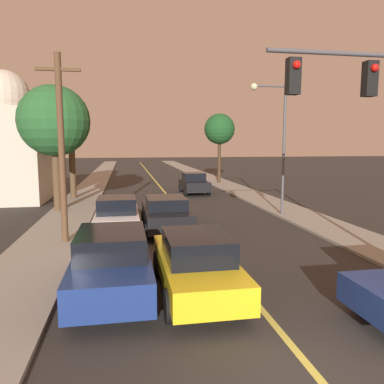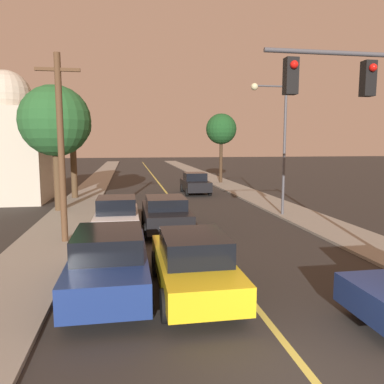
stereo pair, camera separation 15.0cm
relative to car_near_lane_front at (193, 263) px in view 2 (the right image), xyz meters
name	(u,v)px [view 2 (the right image)]	position (x,y,z in m)	size (l,w,h in m)	color
road_surface	(155,179)	(1.34, 32.05, -0.83)	(9.57, 80.00, 0.01)	#2D2B28
sidewalk_left	(99,179)	(-4.70, 32.05, -0.77)	(2.50, 80.00, 0.12)	gray
sidewalk_right	(209,177)	(7.38, 32.05, -0.77)	(2.50, 80.00, 0.12)	gray
car_near_lane_front	(193,263)	(0.00, 0.00, 0.00)	(1.90, 4.67, 1.62)	gold
car_near_lane_second	(166,213)	(0.00, 7.12, -0.03)	(2.01, 4.67, 1.55)	black
car_outer_lane_front	(110,261)	(-2.11, 0.40, 0.05)	(2.00, 4.91, 1.70)	navy
car_outer_lane_second	(117,216)	(-2.11, 6.78, -0.03)	(1.91, 4.02, 1.63)	white
car_far_oncoming	(195,183)	(3.49, 19.18, -0.02)	(1.95, 4.06, 1.62)	black
traffic_signal_mast	(379,115)	(4.99, 0.01, 3.77)	(4.84, 0.42, 6.27)	#47474C
streetlamp_right	(276,131)	(6.00, 9.45, 3.68)	(1.95, 0.36, 6.78)	#47474C
utility_pole_left	(61,145)	(-4.05, 5.60, 2.95)	(1.60, 0.24, 7.01)	#513823
tree_left_near	(55,121)	(-5.49, 12.69, 4.23)	(3.87, 3.87, 6.91)	#4C3823
tree_left_far	(72,127)	(-5.29, 17.70, 4.11)	(2.56, 2.56, 6.22)	#4C3823
tree_right_near	(221,129)	(7.23, 26.00, 4.36)	(2.90, 2.90, 6.57)	#3D2B1C
domed_building_left	(9,144)	(-9.24, 17.22, 2.96)	(4.58, 4.58, 8.52)	#BCB29E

